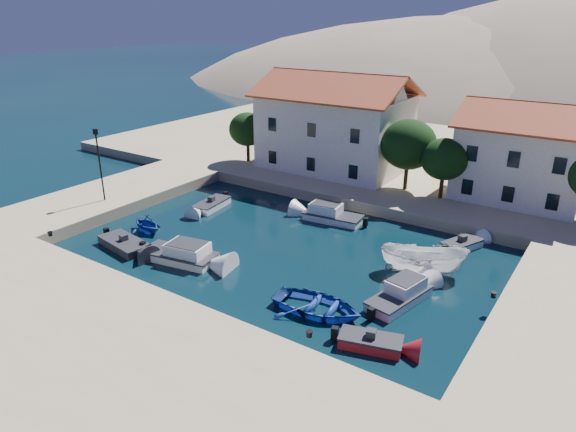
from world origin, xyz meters
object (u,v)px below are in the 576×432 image
object	(u,v)px
rowboat_south	(317,312)
boat_east	(422,273)
building_mid	(524,150)
building_left	(335,121)
cabin_cruiser_east	(399,296)
lamppost	(99,158)
cabin_cruiser_south	(179,254)

from	to	relation	value
rowboat_south	boat_east	world-z (taller)	boat_east
building_mid	boat_east	distance (m)	17.55
boat_east	building_left	bearing A→B (deg)	23.88
building_left	boat_east	bearing A→B (deg)	-44.85
building_mid	boat_east	size ratio (longest dim) A/B	1.86
building_mid	cabin_cruiser_east	distance (m)	21.69
lamppost	rowboat_south	distance (m)	24.56
building_mid	boat_east	world-z (taller)	building_mid
rowboat_south	boat_east	size ratio (longest dim) A/B	0.96
rowboat_south	building_mid	bearing A→B (deg)	-18.52
cabin_cruiser_south	lamppost	bearing A→B (deg)	155.07
building_left	boat_east	distance (m)	22.90
rowboat_south	cabin_cruiser_east	size ratio (longest dim) A/B	1.11
building_left	cabin_cruiser_south	size ratio (longest dim) A/B	2.58
rowboat_south	boat_east	distance (m)	8.69
building_left	rowboat_south	distance (m)	27.29
building_mid	cabin_cruiser_south	size ratio (longest dim) A/B	1.84
cabin_cruiser_east	boat_east	distance (m)	4.49
building_mid	building_left	bearing A→B (deg)	-176.82
lamppost	boat_east	xyz separation A→B (m)	(27.18, 4.40, -4.75)
cabin_cruiser_east	boat_east	size ratio (longest dim) A/B	0.87
building_mid	rowboat_south	xyz separation A→B (m)	(-5.68, -24.61, -5.22)
rowboat_south	cabin_cruiser_east	bearing A→B (deg)	-50.38
lamppost	rowboat_south	xyz separation A→B (m)	(23.82, -3.61, -4.75)
building_left	rowboat_south	bearing A→B (deg)	-62.45
lamppost	cabin_cruiser_south	bearing A→B (deg)	-15.01
building_left	cabin_cruiser_east	bearing A→B (deg)	-51.67
lamppost	cabin_cruiser_east	xyz separation A→B (m)	(27.36, -0.06, -4.28)
building_mid	lamppost	distance (m)	36.21
building_mid	boat_east	xyz separation A→B (m)	(-2.32, -16.60, -5.22)
rowboat_south	cabin_cruiser_east	xyz separation A→B (m)	(3.54, 3.56, 0.48)
lamppost	building_left	bearing A→B (deg)	60.10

